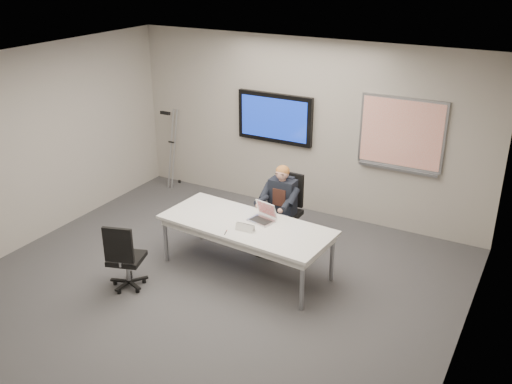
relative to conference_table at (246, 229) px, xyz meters
The scene contains 15 objects.
floor 1.04m from the conference_table, 103.13° to the right, with size 6.00×6.00×0.02m, color #363639.
ceiling 2.33m from the conference_table, 103.13° to the right, with size 6.00×6.00×0.02m, color white.
wall_back 2.33m from the conference_table, 94.93° to the left, with size 6.00×0.02×2.80m, color #A19C91.
wall_left 3.38m from the conference_table, 165.74° to the right, with size 0.02×6.00×2.80m, color #A19C91.
wall_right 3.03m from the conference_table, 16.08° to the right, with size 0.02×6.00×2.80m, color #A19C91.
conference_table is the anchor object (origin of this frame).
tv_display 2.41m from the conference_table, 107.88° to the left, with size 1.30×0.09×0.80m.
whiteboard 2.71m from the conference_table, 57.78° to the left, with size 1.25×0.08×1.10m.
office_chair_far 1.05m from the conference_table, 85.91° to the left, with size 0.50×0.50×1.03m.
office_chair_near 1.61m from the conference_table, 134.95° to the right, with size 0.56×0.56×0.93m.
seated_person 0.78m from the conference_table, 84.68° to the left, with size 0.38×0.65×1.23m.
crutch 3.30m from the conference_table, 143.42° to the left, with size 0.20×0.38×1.46m, color #A8ABB0, non-canonical shape.
laptop 0.29m from the conference_table, 54.49° to the left, with size 0.37×0.37×0.23m.
name_tent 0.24m from the conference_table, 63.29° to the right, with size 0.25×0.07×0.10m, color silver, non-canonical shape.
pen 0.38m from the conference_table, 104.75° to the right, with size 0.01×0.01×0.12m, color black.
Camera 1 is at (3.53, -4.97, 4.01)m, focal length 40.00 mm.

